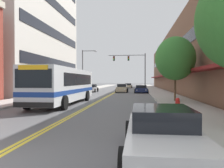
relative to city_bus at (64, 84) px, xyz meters
name	(u,v)px	position (x,y,z in m)	size (l,w,h in m)	color
ground_plane	(118,91)	(2.52, 23.36, -1.69)	(240.00, 240.00, 0.00)	#565659
sidewalk_left	(80,90)	(-4.78, 23.36, -1.61)	(3.59, 106.00, 0.15)	#B2ADA5
sidewalk_right	(157,91)	(9.82, 23.36, -1.61)	(3.59, 106.00, 0.15)	#B2ADA5
centre_line	(118,91)	(2.52, 23.36, -1.68)	(0.34, 106.00, 0.01)	yellow
office_tower_left	(21,6)	(-12.81, 15.88, 12.43)	(12.08, 23.83, 28.23)	#BCB7AD
storefront_row_right	(190,62)	(15.85, 23.36, 3.71)	(9.10, 68.00, 10.81)	brown
city_bus	(64,84)	(0.00, 0.00, 0.00)	(2.94, 11.04, 2.97)	silver
car_dark_grey_parked_left_mid	(80,90)	(-1.85, 12.20, -1.11)	(2.18, 4.48, 1.22)	#38383D
car_silver_parked_left_far	(91,88)	(-1.76, 19.14, -1.07)	(2.09, 4.40, 1.33)	#B7B7BC
car_white_parked_right_foreground	(162,134)	(6.88, -12.17, -1.09)	(2.06, 4.75, 1.28)	white
car_navy_parked_right_mid	(141,89)	(6.86, 17.76, -1.11)	(2.20, 4.34, 1.22)	#19234C
car_beige_moving_lead	(122,88)	(3.65, 18.66, -1.04)	(1.99, 4.16, 1.40)	#BCAD89
car_champagne_moving_second	(128,86)	(3.82, 40.16, -1.12)	(2.10, 4.73, 1.20)	beige
traffic_signal_mast	(133,64)	(5.36, 24.52, 3.50)	(7.21, 0.38, 7.25)	#47474C
street_lamp_left_far	(85,67)	(-2.38, 17.23, 2.57)	(2.54, 0.28, 7.01)	#47474C
street_tree_right_mid	(175,58)	(9.62, 2.19, 2.30)	(3.58, 3.58, 5.80)	brown
fire_hydrant	(178,106)	(8.47, -5.55, -1.09)	(0.34, 0.26, 0.89)	red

